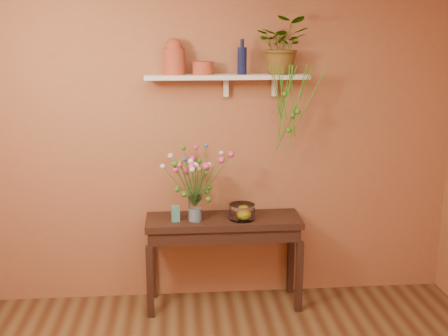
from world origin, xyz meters
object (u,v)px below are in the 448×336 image
glass_bowl (242,212)px  blue_bottle (242,60)px  sideboard (224,231)px  spider_plant (283,45)px  glass_vase (195,209)px  bouquet (195,170)px  terracotta_jug (174,57)px

glass_bowl → blue_bottle: bearing=86.9°
sideboard → blue_bottle: size_ratio=4.64×
spider_plant → glass_vase: bearing=-166.0°
sideboard → bouquet: bearing=-165.0°
bouquet → spider_plant: bearing=14.3°
glass_vase → bouquet: 0.33m
spider_plant → bouquet: spider_plant is taller
glass_vase → glass_bowl: glass_vase is taller
blue_bottle → spider_plant: 0.35m
sideboard → spider_plant: 1.58m
sideboard → blue_bottle: bearing=28.1°
sideboard → spider_plant: bearing=14.0°
glass_vase → spider_plant: bearing=14.0°
spider_plant → glass_bowl: (-0.34, -0.17, -1.33)m
terracotta_jug → bouquet: 0.90m
spider_plant → blue_bottle: bearing=-173.4°
spider_plant → sideboard: bearing=-166.0°
sideboard → glass_bowl: glass_bowl is taller
terracotta_jug → glass_bowl: bearing=-15.6°
glass_bowl → glass_vase: bearing=-178.5°
glass_vase → glass_bowl: 0.38m
terracotta_jug → glass_vase: (0.15, -0.16, -1.20)m
blue_bottle → glass_bowl: size_ratio=1.30×
terracotta_jug → spider_plant: spider_plant is taller
bouquet → glass_bowl: size_ratio=2.76×
sideboard → glass_vase: 0.32m
sideboard → glass_vase: glass_vase is taller
terracotta_jug → glass_vase: size_ratio=1.24×
sideboard → terracotta_jug: terracotta_jug is taller
terracotta_jug → spider_plant: bearing=1.5°
bouquet → sideboard: bearing=15.0°
sideboard → blue_bottle: 1.40m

